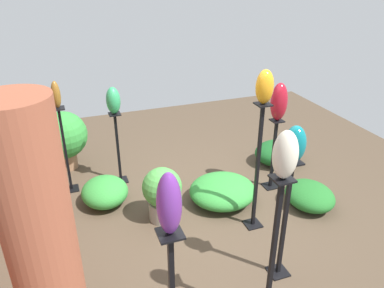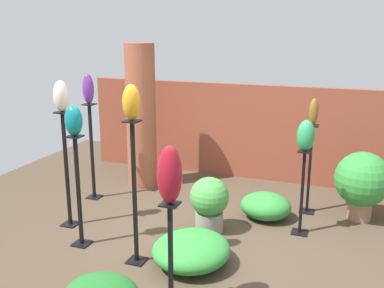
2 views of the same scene
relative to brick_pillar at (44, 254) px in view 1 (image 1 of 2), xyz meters
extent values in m
plane|color=#4C3D2D|center=(1.45, -1.77, -1.14)|extent=(8.00, 8.00, 0.00)
cylinder|color=#9E5138|center=(0.00, 0.00, 0.00)|extent=(0.47, 0.47, 2.28)
cube|color=black|center=(-0.20, -1.73, -0.39)|extent=(0.04, 0.04, 1.51)
cube|color=black|center=(-0.20, -1.73, 0.36)|extent=(0.16, 0.16, 0.02)
cube|color=black|center=(1.75, -2.94, -1.13)|extent=(0.20, 0.20, 0.01)
cube|color=black|center=(1.75, -2.94, -0.62)|extent=(0.04, 0.04, 1.04)
cube|color=black|center=(1.75, -2.94, -0.10)|extent=(0.16, 0.16, 0.02)
cube|color=black|center=(0.25, -2.15, -1.13)|extent=(0.20, 0.20, 0.01)
cube|color=black|center=(0.25, -2.15, -0.47)|extent=(0.04, 0.04, 1.34)
cube|color=black|center=(0.25, -2.15, 0.19)|extent=(0.16, 0.16, 0.02)
cube|color=black|center=(1.05, -2.28, -1.13)|extent=(0.20, 0.20, 0.01)
cube|color=black|center=(1.05, -2.28, -0.34)|extent=(0.04, 0.04, 1.60)
cube|color=black|center=(1.05, -2.28, 0.45)|extent=(0.16, 0.16, 0.02)
cube|color=black|center=(-0.43, -0.78, 0.29)|extent=(0.16, 0.16, 0.02)
cube|color=black|center=(2.66, -0.22, -1.13)|extent=(0.20, 0.20, 0.01)
cube|color=black|center=(2.66, -0.22, -0.52)|extent=(0.04, 0.04, 1.25)
cube|color=black|center=(2.66, -0.22, 0.10)|extent=(0.16, 0.16, 0.02)
cube|color=black|center=(2.66, -0.93, -1.13)|extent=(0.20, 0.20, 0.01)
cube|color=black|center=(2.66, -0.93, -0.60)|extent=(0.04, 0.04, 1.08)
cube|color=black|center=(2.66, -0.93, -0.07)|extent=(0.16, 0.16, 0.02)
ellipsoid|color=beige|center=(-0.20, -1.73, 0.56)|extent=(0.19, 0.19, 0.38)
ellipsoid|color=maroon|center=(1.75, -2.94, 0.16)|extent=(0.22, 0.23, 0.52)
ellipsoid|color=#0F727A|center=(0.25, -2.15, 0.37)|extent=(0.20, 0.19, 0.35)
ellipsoid|color=orange|center=(1.05, -2.28, 0.64)|extent=(0.18, 0.20, 0.37)
ellipsoid|color=#6B2D8C|center=(-0.43, -0.78, 0.52)|extent=(0.17, 0.16, 0.43)
ellipsoid|color=brown|center=(2.66, -0.22, 0.29)|extent=(0.12, 0.11, 0.36)
ellipsoid|color=#2D9356|center=(2.66, -0.93, 0.12)|extent=(0.21, 0.19, 0.38)
cylinder|color=gray|center=(1.57, -1.27, -1.01)|extent=(0.35, 0.35, 0.25)
sphere|color=#479942|center=(1.57, -1.27, -0.68)|extent=(0.49, 0.49, 0.49)
cylinder|color=#936B4C|center=(3.35, -0.21, -1.01)|extent=(0.31, 0.31, 0.26)
sphere|color=#338C38|center=(3.35, -0.21, -0.57)|extent=(0.73, 0.73, 0.73)
ellipsoid|color=#236B28|center=(1.16, -3.18, -0.99)|extent=(0.71, 0.62, 0.31)
ellipsoid|color=#195923|center=(2.33, -3.42, -0.96)|extent=(0.64, 0.76, 0.37)
ellipsoid|color=#338C38|center=(1.64, -2.13, -0.97)|extent=(0.85, 0.90, 0.34)
ellipsoid|color=#338C38|center=(2.16, -0.63, -0.97)|extent=(0.68, 0.62, 0.35)
camera|label=1|loc=(-2.21, -0.28, 1.81)|focal=35.00mm
camera|label=2|loc=(3.19, -6.27, 1.39)|focal=42.00mm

